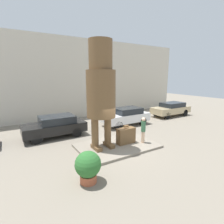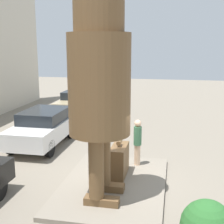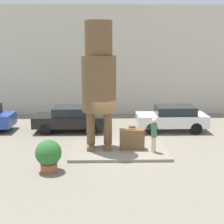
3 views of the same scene
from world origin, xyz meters
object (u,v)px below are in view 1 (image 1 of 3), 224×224
Objects in this scene: parked_car_black at (55,126)px; parked_car_white at (126,116)px; tourist at (143,129)px; giant_suitcase at (126,136)px; statue_figure at (101,87)px; parked_car_tan at (171,109)px; planter_pot at (88,166)px.

parked_car_black is 1.02× the size of parked_car_white.
tourist reaches higher than parked_car_black.
statue_figure is at bearing 170.94° from giant_suitcase.
parked_car_tan is (7.98, 4.61, -0.22)m from tourist.
statue_figure is 6.22m from parked_car_white.
tourist reaches higher than parked_car_tan.
tourist is 4.59m from parked_car_white.
parked_car_white is (1.77, 4.23, -0.20)m from tourist.
parked_car_tan is (8.95, 4.14, 0.17)m from giant_suitcase.
tourist is 4.92m from planter_pot.
parked_car_black is 0.95× the size of parked_car_tan.
giant_suitcase is (1.56, -0.25, -3.00)m from statue_figure.
planter_pot is (-6.29, -6.13, -0.10)m from parked_car_white.
planter_pot reaches higher than giant_suitcase.
parked_car_white is (6.05, -0.12, 0.01)m from parked_car_black.
parked_car_white reaches higher than parked_car_black.
tourist is 0.39× the size of parked_car_white.
giant_suitcase is 0.26× the size of parked_car_tan.
planter_pot is (-0.24, -6.25, -0.09)m from parked_car_black.
parked_car_black reaches higher than planter_pot.
tourist is 9.22m from parked_car_tan.
giant_suitcase is at bearing 24.83° from parked_car_tan.
tourist is 0.38× the size of parked_car_black.
tourist is 6.11m from parked_car_black.
parked_car_white is 3.15× the size of planter_pot.
parked_car_black is 6.05m from parked_car_white.
statue_figure is at bearing 115.72° from parked_car_black.
parked_car_black is at bearing 1.19° from parked_car_tan.
planter_pot is (-12.50, -6.51, -0.08)m from parked_car_tan.
tourist is at bearing -15.83° from statue_figure.
parked_car_black is (-3.31, 3.89, 0.18)m from giant_suitcase.
statue_figure is 3.70m from tourist.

